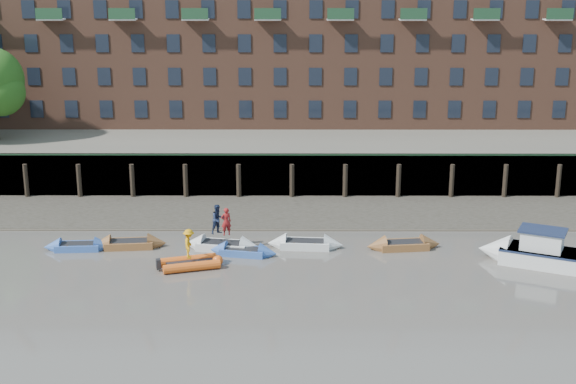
{
  "coord_description": "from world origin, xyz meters",
  "views": [
    {
      "loc": [
        1.89,
        -36.33,
        16.8
      ],
      "look_at": [
        1.73,
        12.0,
        3.2
      ],
      "focal_mm": 50.0,
      "sensor_mm": 36.0,
      "label": 1
    }
  ],
  "objects_px": {
    "rowboat_5": "(305,244)",
    "rib_tender": "(193,263)",
    "person_rib_crew": "(189,244)",
    "rowboat_6": "(403,245)",
    "person_rower_b": "(218,219)",
    "person_rower_a": "(226,222)",
    "rowboat_1": "(78,246)",
    "rowboat_4": "(243,251)",
    "rowboat_3": "(223,246)",
    "motor_launch": "(529,252)",
    "rowboat_2": "(129,244)"
  },
  "relations": [
    {
      "from": "person_rower_b",
      "to": "motor_launch",
      "type": "bearing_deg",
      "value": -44.73
    },
    {
      "from": "rowboat_1",
      "to": "person_rower_a",
      "type": "xyz_separation_m",
      "value": [
        9.17,
        0.04,
        1.61
      ]
    },
    {
      "from": "rowboat_3",
      "to": "rowboat_5",
      "type": "relative_size",
      "value": 1.05
    },
    {
      "from": "rowboat_5",
      "to": "person_rower_b",
      "type": "distance_m",
      "value": 5.61
    },
    {
      "from": "rowboat_5",
      "to": "rowboat_4",
      "type": "bearing_deg",
      "value": -156.71
    },
    {
      "from": "motor_launch",
      "to": "person_rower_a",
      "type": "xyz_separation_m",
      "value": [
        -17.93,
        2.25,
        1.11
      ]
    },
    {
      "from": "person_rower_a",
      "to": "rowboat_1",
      "type": "bearing_deg",
      "value": -19.55
    },
    {
      "from": "rowboat_1",
      "to": "motor_launch",
      "type": "xyz_separation_m",
      "value": [
        27.09,
        -2.22,
        0.5
      ]
    },
    {
      "from": "rowboat_1",
      "to": "motor_launch",
      "type": "bearing_deg",
      "value": -8.54
    },
    {
      "from": "person_rib_crew",
      "to": "motor_launch",
      "type": "bearing_deg",
      "value": -89.95
    },
    {
      "from": "rib_tender",
      "to": "motor_launch",
      "type": "relative_size",
      "value": 0.52
    },
    {
      "from": "person_rib_crew",
      "to": "rowboat_5",
      "type": "bearing_deg",
      "value": -65.55
    },
    {
      "from": "rowboat_1",
      "to": "rowboat_5",
      "type": "distance_m",
      "value": 14.02
    },
    {
      "from": "rowboat_1",
      "to": "rowboat_6",
      "type": "bearing_deg",
      "value": -3.16
    },
    {
      "from": "rowboat_4",
      "to": "rowboat_6",
      "type": "xyz_separation_m",
      "value": [
        9.87,
        1.12,
        0.02
      ]
    },
    {
      "from": "rowboat_3",
      "to": "person_rower_b",
      "type": "distance_m",
      "value": 1.67
    },
    {
      "from": "rowboat_2",
      "to": "rowboat_6",
      "type": "distance_m",
      "value": 17.0
    },
    {
      "from": "rowboat_4",
      "to": "rowboat_5",
      "type": "height_order",
      "value": "rowboat_5"
    },
    {
      "from": "rowboat_3",
      "to": "rowboat_6",
      "type": "xyz_separation_m",
      "value": [
        11.18,
        0.19,
        -0.01
      ]
    },
    {
      "from": "person_rower_a",
      "to": "person_rib_crew",
      "type": "distance_m",
      "value": 3.59
    },
    {
      "from": "rib_tender",
      "to": "person_rower_b",
      "type": "distance_m",
      "value": 3.89
    },
    {
      "from": "rowboat_1",
      "to": "rib_tender",
      "type": "relative_size",
      "value": 1.14
    },
    {
      "from": "rib_tender",
      "to": "person_rower_b",
      "type": "bearing_deg",
      "value": 52.67
    },
    {
      "from": "motor_launch",
      "to": "person_rower_b",
      "type": "distance_m",
      "value": 18.67
    },
    {
      "from": "rowboat_2",
      "to": "person_rower_a",
      "type": "relative_size",
      "value": 2.68
    },
    {
      "from": "motor_launch",
      "to": "rowboat_6",
      "type": "bearing_deg",
      "value": 5.69
    },
    {
      "from": "person_rower_a",
      "to": "person_rib_crew",
      "type": "bearing_deg",
      "value": 37.77
    },
    {
      "from": "rowboat_3",
      "to": "rowboat_4",
      "type": "xyz_separation_m",
      "value": [
        1.31,
        -0.93,
        -0.03
      ]
    },
    {
      "from": "rowboat_5",
      "to": "rowboat_1",
      "type": "bearing_deg",
      "value": -173.76
    },
    {
      "from": "rowboat_1",
      "to": "person_rower_a",
      "type": "height_order",
      "value": "person_rower_a"
    },
    {
      "from": "rowboat_6",
      "to": "rib_tender",
      "type": "bearing_deg",
      "value": -172.77
    },
    {
      "from": "rowboat_6",
      "to": "motor_launch",
      "type": "distance_m",
      "value": 7.44
    },
    {
      "from": "rowboat_4",
      "to": "rib_tender",
      "type": "height_order",
      "value": "rowboat_4"
    },
    {
      "from": "rib_tender",
      "to": "person_rib_crew",
      "type": "height_order",
      "value": "person_rib_crew"
    },
    {
      "from": "rowboat_2",
      "to": "rowboat_3",
      "type": "distance_m",
      "value": 5.83
    },
    {
      "from": "rowboat_5",
      "to": "rib_tender",
      "type": "bearing_deg",
      "value": -148.18
    },
    {
      "from": "rowboat_2",
      "to": "rowboat_5",
      "type": "distance_m",
      "value": 10.92
    },
    {
      "from": "rowboat_4",
      "to": "person_rower_a",
      "type": "bearing_deg",
      "value": 150.3
    },
    {
      "from": "person_rib_crew",
      "to": "rib_tender",
      "type": "bearing_deg",
      "value": -96.05
    },
    {
      "from": "motor_launch",
      "to": "person_rower_b",
      "type": "bearing_deg",
      "value": 17.15
    },
    {
      "from": "rowboat_6",
      "to": "person_rower_b",
      "type": "height_order",
      "value": "person_rower_b"
    },
    {
      "from": "person_rower_b",
      "to": "rowboat_6",
      "type": "bearing_deg",
      "value": -37.32
    },
    {
      "from": "rowboat_5",
      "to": "motor_launch",
      "type": "height_order",
      "value": "motor_launch"
    },
    {
      "from": "rowboat_2",
      "to": "motor_launch",
      "type": "distance_m",
      "value": 24.15
    },
    {
      "from": "rowboat_6",
      "to": "rib_tender",
      "type": "distance_m",
      "value": 13.07
    },
    {
      "from": "rowboat_2",
      "to": "person_rower_b",
      "type": "relative_size",
      "value": 2.53
    },
    {
      "from": "rowboat_2",
      "to": "rowboat_4",
      "type": "height_order",
      "value": "rowboat_2"
    },
    {
      "from": "rowboat_1",
      "to": "motor_launch",
      "type": "height_order",
      "value": "motor_launch"
    },
    {
      "from": "person_rower_a",
      "to": "person_rower_b",
      "type": "height_order",
      "value": "person_rower_b"
    },
    {
      "from": "rowboat_3",
      "to": "motor_launch",
      "type": "distance_m",
      "value": 18.33
    }
  ]
}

